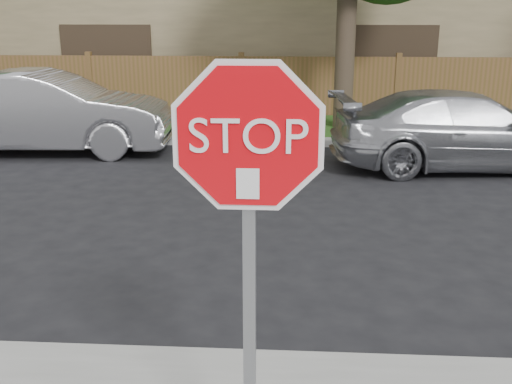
{
  "coord_description": "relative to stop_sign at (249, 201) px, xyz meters",
  "views": [
    {
      "loc": [
        1.35,
        -4.24,
        2.71
      ],
      "look_at": [
        1.14,
        -0.9,
        1.7
      ],
      "focal_mm": 42.0,
      "sensor_mm": 36.0,
      "label": 1
    }
  ],
  "objects": [
    {
      "name": "far_curb",
      "position": [
        -1.14,
        9.63,
        -1.75
      ],
      "size": [
        70.0,
        0.3,
        0.15
      ],
      "primitive_type": "cube",
      "color": "gray",
      "rests_on": "ground"
    },
    {
      "name": "stop_sign",
      "position": [
        0.0,
        0.0,
        0.0
      ],
      "size": [
        1.01,
        0.13,
        2.55
      ],
      "color": "gray",
      "rests_on": "sidewalk_near"
    },
    {
      "name": "sedan_right",
      "position": [
        3.26,
        7.94,
        -1.14
      ],
      "size": [
        4.89,
        2.39,
        1.37
      ],
      "primitive_type": "imported",
      "rotation": [
        0.0,
        0.0,
        1.67
      ],
      "color": "#A9AAB0",
      "rests_on": "ground"
    },
    {
      "name": "grass_strip",
      "position": [
        -1.14,
        11.28,
        -1.77
      ],
      "size": [
        70.0,
        3.0,
        0.12
      ],
      "primitive_type": "cube",
      "color": "#1E4714",
      "rests_on": "ground"
    },
    {
      "name": "ground",
      "position": [
        -1.14,
        1.48,
        -1.83
      ],
      "size": [
        90.0,
        90.0,
        0.0
      ],
      "primitive_type": "plane",
      "color": "black",
      "rests_on": "ground"
    },
    {
      "name": "fence",
      "position": [
        -1.14,
        12.88,
        -1.03
      ],
      "size": [
        70.0,
        0.12,
        1.6
      ],
      "primitive_type": "cube",
      "color": "brown",
      "rests_on": "ground"
    },
    {
      "name": "sedan_left",
      "position": [
        -4.65,
        8.71,
        -1.03
      ],
      "size": [
        4.96,
        1.99,
        1.6
      ],
      "primitive_type": "imported",
      "rotation": [
        0.0,
        0.0,
        1.63
      ],
      "color": "#B2B1B6",
      "rests_on": "ground"
    }
  ]
}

